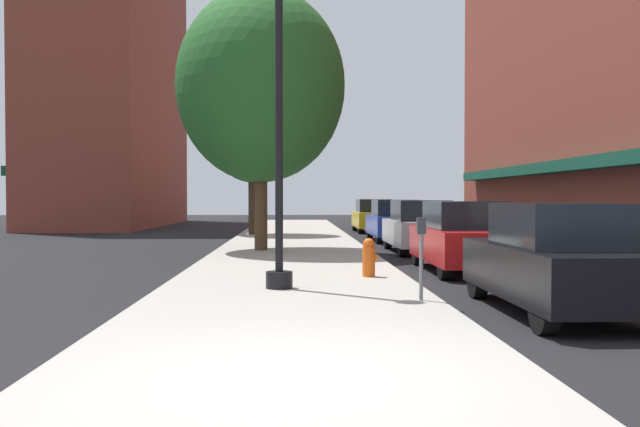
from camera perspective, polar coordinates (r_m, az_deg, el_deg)
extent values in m
plane|color=black|center=(24.60, 7.12, -2.75)|extent=(90.00, 90.00, 0.00)
cube|color=#A8A399|center=(25.27, -2.24, -2.49)|extent=(4.80, 50.00, 0.12)
cube|color=#144C38|center=(30.54, 20.24, 3.79)|extent=(0.90, 34.00, 0.50)
cube|color=brown|center=(45.08, -16.53, 9.58)|extent=(6.00, 18.00, 16.51)
cube|color=#144C38|center=(45.57, -20.58, 2.95)|extent=(0.90, 15.30, 0.50)
cylinder|color=black|center=(12.44, -3.38, -5.48)|extent=(0.48, 0.48, 0.30)
cylinder|color=black|center=(12.41, -3.40, 7.23)|extent=(0.14, 0.14, 5.20)
cylinder|color=#E05614|center=(14.25, 4.04, -3.96)|extent=(0.26, 0.26, 0.62)
sphere|color=#E05614|center=(14.22, 4.04, -2.52)|extent=(0.24, 0.24, 0.24)
cylinder|color=#E05614|center=(14.26, 4.60, -3.60)|extent=(0.12, 0.10, 0.10)
cylinder|color=slate|center=(11.04, 8.34, -4.40)|extent=(0.06, 0.06, 1.05)
cube|color=#33383D|center=(10.99, 8.35, -1.00)|extent=(0.14, 0.09, 0.26)
cylinder|color=#4C3823|center=(21.38, -4.89, 1.16)|extent=(0.40, 0.40, 3.12)
ellipsoid|color=#235B23|center=(21.65, -4.91, 10.47)|extent=(5.18, 5.18, 5.95)
cylinder|color=#422D1E|center=(30.53, -5.55, 1.16)|extent=(0.40, 0.40, 3.07)
ellipsoid|color=#235B23|center=(30.67, -5.56, 6.78)|extent=(3.92, 3.92, 4.51)
cylinder|color=black|center=(12.32, 12.85, -5.34)|extent=(0.22, 0.64, 0.64)
cylinder|color=black|center=(12.81, 19.63, -5.13)|extent=(0.22, 0.64, 0.64)
cylinder|color=black|center=(9.29, 18.00, -7.55)|extent=(0.22, 0.64, 0.64)
cube|color=black|center=(11.01, 18.96, -4.50)|extent=(1.80, 4.30, 0.76)
cube|color=black|center=(10.82, 19.28, -0.88)|extent=(1.56, 2.20, 0.64)
cylinder|color=black|center=(17.97, 8.05, -3.23)|extent=(0.22, 0.64, 0.64)
cylinder|color=black|center=(18.31, 12.87, -3.17)|extent=(0.22, 0.64, 0.64)
cylinder|color=black|center=(14.84, 10.24, -4.20)|extent=(0.22, 0.64, 0.64)
cylinder|color=black|center=(15.25, 15.99, -4.08)|extent=(0.22, 0.64, 0.64)
cube|color=red|center=(16.54, 11.70, -2.52)|extent=(1.80, 4.30, 0.76)
cube|color=black|center=(16.37, 11.83, -0.11)|extent=(1.56, 2.20, 0.64)
cylinder|color=black|center=(23.57, 5.60, -2.14)|extent=(0.22, 0.64, 0.64)
cylinder|color=black|center=(23.83, 9.32, -2.11)|extent=(0.22, 0.64, 0.64)
cylinder|color=black|center=(20.41, 6.81, -2.68)|extent=(0.22, 0.64, 0.64)
cylinder|color=black|center=(20.71, 11.08, -2.64)|extent=(0.22, 0.64, 0.64)
cube|color=#B2B2BA|center=(22.10, 8.17, -1.55)|extent=(1.80, 4.30, 0.76)
cube|color=black|center=(21.93, 8.25, 0.26)|extent=(1.56, 2.20, 0.64)
cylinder|color=black|center=(29.14, 4.12, -1.48)|extent=(0.22, 0.64, 0.64)
cylinder|color=black|center=(29.35, 7.15, -1.46)|extent=(0.22, 0.64, 0.64)
cylinder|color=black|center=(25.97, 4.89, -1.82)|extent=(0.22, 0.64, 0.64)
cylinder|color=black|center=(26.20, 8.27, -1.80)|extent=(0.22, 0.64, 0.64)
cube|color=#1E389E|center=(27.64, 6.09, -0.97)|extent=(1.80, 4.30, 0.76)
cube|color=black|center=(27.47, 6.13, 0.48)|extent=(1.56, 2.20, 0.64)
cylinder|color=black|center=(36.36, 2.87, -0.92)|extent=(0.22, 0.64, 0.64)
cylinder|color=black|center=(36.53, 5.31, -0.91)|extent=(0.22, 0.64, 0.64)
cylinder|color=black|center=(33.18, 3.35, -1.13)|extent=(0.22, 0.64, 0.64)
cylinder|color=black|center=(33.36, 6.02, -1.12)|extent=(0.22, 0.64, 0.64)
cube|color=gold|center=(34.84, 4.38, -0.49)|extent=(1.80, 4.30, 0.76)
cube|color=black|center=(34.67, 4.41, 0.66)|extent=(1.56, 2.20, 0.64)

